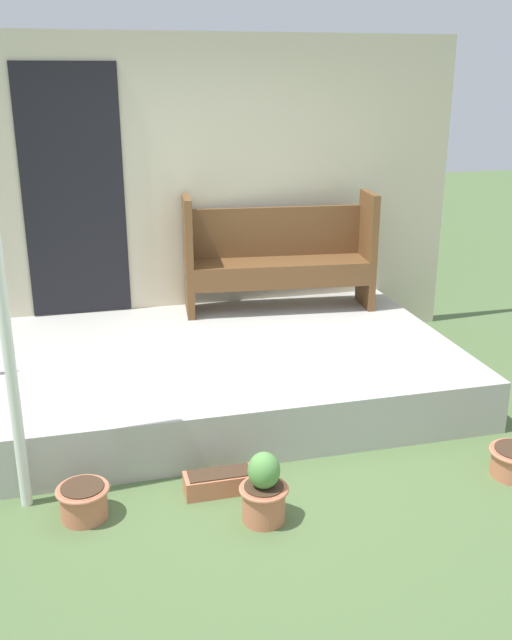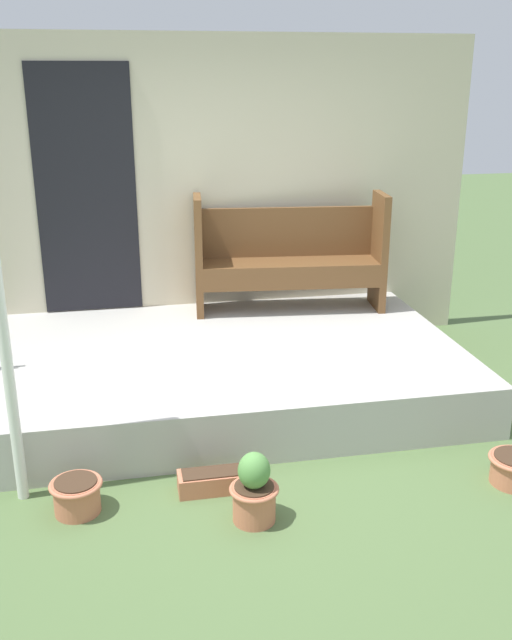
{
  "view_description": "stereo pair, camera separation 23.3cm",
  "coord_description": "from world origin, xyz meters",
  "px_view_note": "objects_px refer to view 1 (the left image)",
  "views": [
    {
      "loc": [
        -0.95,
        -3.73,
        2.3
      ],
      "look_at": [
        0.1,
        0.38,
        0.82
      ],
      "focal_mm": 40.0,
      "sensor_mm": 36.0,
      "label": 1
    },
    {
      "loc": [
        -0.72,
        -3.78,
        2.3
      ],
      "look_at": [
        0.1,
        0.38,
        0.82
      ],
      "focal_mm": 40.0,
      "sensor_mm": 36.0,
      "label": 2
    }
  ],
  "objects_px": {
    "support_post": "(3,310)",
    "bench": "(279,252)",
    "flower_pot_left": "(83,500)",
    "flower_pot_middle": "(264,491)",
    "planter_box_rect": "(220,482)"
  },
  "relations": [
    {
      "from": "bench",
      "to": "flower_pot_middle",
      "type": "height_order",
      "value": "bench"
    },
    {
      "from": "support_post",
      "to": "planter_box_rect",
      "type": "xyz_separation_m",
      "value": [
        1.08,
        -0.14,
        -1.09
      ]
    },
    {
      "from": "support_post",
      "to": "flower_pot_middle",
      "type": "bearing_deg",
      "value": -20.62
    },
    {
      "from": "support_post",
      "to": "flower_pot_left",
      "type": "xyz_separation_m",
      "value": [
        0.31,
        -0.21,
        -1.04
      ]
    },
    {
      "from": "flower_pot_middle",
      "to": "planter_box_rect",
      "type": "xyz_separation_m",
      "value": [
        -0.18,
        0.33,
        -0.12
      ]
    },
    {
      "from": "support_post",
      "to": "bench",
      "type": "relative_size",
      "value": 1.42
    },
    {
      "from": "bench",
      "to": "planter_box_rect",
      "type": "relative_size",
      "value": 3.94
    },
    {
      "from": "bench",
      "to": "flower_pot_left",
      "type": "distance_m",
      "value": 2.88
    },
    {
      "from": "flower_pot_middle",
      "to": "bench",
      "type": "bearing_deg",
      "value": 72.38
    },
    {
      "from": "bench",
      "to": "flower_pot_left",
      "type": "relative_size",
      "value": 5.56
    },
    {
      "from": "support_post",
      "to": "flower_pot_left",
      "type": "bearing_deg",
      "value": -33.69
    },
    {
      "from": "support_post",
      "to": "flower_pot_left",
      "type": "distance_m",
      "value": 1.11
    },
    {
      "from": "flower_pot_left",
      "to": "flower_pot_middle",
      "type": "relative_size",
      "value": 0.72
    },
    {
      "from": "bench",
      "to": "planter_box_rect",
      "type": "xyz_separation_m",
      "value": [
        -0.95,
        -2.12,
        -0.8
      ]
    },
    {
      "from": "support_post",
      "to": "flower_pot_middle",
      "type": "height_order",
      "value": "support_post"
    }
  ]
}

